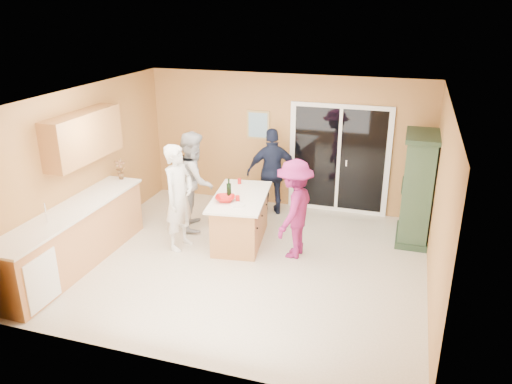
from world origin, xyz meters
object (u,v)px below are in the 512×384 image
(green_hutch, at_px, (417,190))
(woman_grey, at_px, (194,180))
(woman_magenta, at_px, (294,209))
(woman_navy, at_px, (273,172))
(woman_white, at_px, (179,197))
(kitchen_island, at_px, (240,220))

(green_hutch, distance_m, woman_grey, 3.82)
(green_hutch, xyz_separation_m, woman_magenta, (-1.81, -1.17, -0.11))
(woman_grey, distance_m, woman_navy, 1.53)
(green_hutch, bearing_deg, woman_magenta, -147.13)
(woman_white, relative_size, woman_grey, 1.00)
(woman_white, height_order, woman_grey, woman_white)
(green_hutch, relative_size, woman_grey, 1.06)
(woman_magenta, bearing_deg, woman_white, -74.24)
(green_hutch, relative_size, woman_white, 1.06)
(woman_navy, xyz_separation_m, woman_magenta, (0.79, -1.55, -0.04))
(woman_white, height_order, woman_navy, woman_white)
(kitchen_island, height_order, woman_white, woman_white)
(woman_white, xyz_separation_m, woman_grey, (-0.10, 0.84, -0.00))
(woman_grey, bearing_deg, woman_magenta, -126.47)
(green_hutch, height_order, woman_white, green_hutch)
(green_hutch, relative_size, woman_magenta, 1.17)
(green_hutch, height_order, woman_magenta, green_hutch)
(woman_white, relative_size, woman_magenta, 1.10)
(woman_magenta, bearing_deg, woman_grey, -98.77)
(green_hutch, relative_size, woman_navy, 1.12)
(green_hutch, bearing_deg, woman_grey, -170.76)
(kitchen_island, bearing_deg, green_hutch, 11.02)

